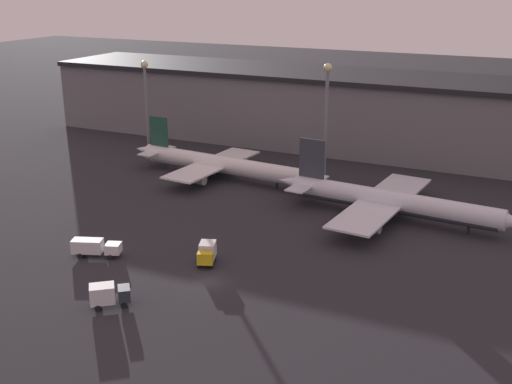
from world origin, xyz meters
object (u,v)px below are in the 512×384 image
(airplane_0, at_px, (219,164))
(airplane_1, at_px, (390,201))
(service_vehicle_2, at_px, (207,253))
(service_vehicle_1, at_px, (94,247))
(service_vehicle_0, at_px, (108,294))

(airplane_0, bearing_deg, airplane_1, -7.15)
(airplane_0, height_order, service_vehicle_2, airplane_0)
(airplane_1, bearing_deg, airplane_0, 172.85)
(airplane_0, bearing_deg, service_vehicle_2, -58.72)
(airplane_1, bearing_deg, service_vehicle_1, -131.01)
(service_vehicle_1, bearing_deg, service_vehicle_2, -3.37)
(airplane_1, xyz_separation_m, service_vehicle_2, (-20.29, -30.90, -1.56))
(service_vehicle_0, relative_size, service_vehicle_1, 0.71)
(service_vehicle_1, relative_size, service_vehicle_2, 1.55)
(airplane_0, relative_size, airplane_1, 1.01)
(airplane_0, height_order, service_vehicle_0, airplane_0)
(service_vehicle_1, xyz_separation_m, service_vehicle_2, (17.17, 5.44, 0.12))
(airplane_0, bearing_deg, service_vehicle_1, -82.08)
(service_vehicle_0, height_order, service_vehicle_1, service_vehicle_0)
(airplane_1, relative_size, service_vehicle_0, 8.29)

